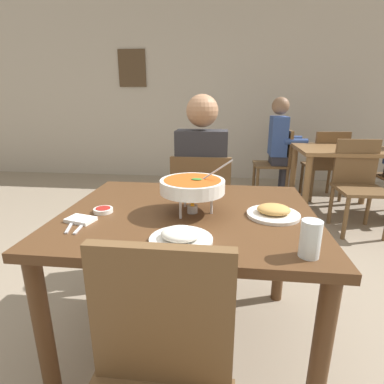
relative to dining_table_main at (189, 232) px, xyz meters
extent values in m
plane|color=gray|center=(0.00, 0.00, -0.65)|extent=(16.00, 16.00, 0.00)
cube|color=#BCB2A3|center=(0.00, 3.73, 0.85)|extent=(10.00, 0.10, 3.00)
cube|color=#4C3823|center=(-1.36, 3.67, 1.10)|extent=(0.44, 0.03, 0.56)
cube|color=#51331C|center=(0.00, 0.00, 0.09)|extent=(1.19, 0.97, 0.04)
cylinder|color=#51331C|center=(-0.53, -0.43, -0.29)|extent=(0.07, 0.07, 0.72)
cylinder|color=#51331C|center=(0.53, -0.43, -0.29)|extent=(0.07, 0.07, 0.72)
cylinder|color=#51331C|center=(-0.53, 0.43, -0.29)|extent=(0.07, 0.07, 0.72)
cylinder|color=#51331C|center=(0.53, 0.43, -0.29)|extent=(0.07, 0.07, 0.72)
cube|color=brown|center=(0.00, 0.87, -0.22)|extent=(0.44, 0.44, 0.03)
cube|color=brown|center=(0.00, 0.67, 0.02)|extent=(0.42, 0.04, 0.45)
cylinder|color=brown|center=(0.19, 1.06, -0.44)|extent=(0.04, 0.04, 0.42)
cylinder|color=brown|center=(-0.19, 1.06, -0.44)|extent=(0.04, 0.04, 0.42)
cylinder|color=brown|center=(0.19, 0.68, -0.44)|extent=(0.04, 0.04, 0.42)
cylinder|color=brown|center=(-0.19, 0.68, -0.44)|extent=(0.04, 0.04, 0.42)
cylinder|color=#2D2D38|center=(0.10, 0.89, -0.43)|extent=(0.10, 0.10, 0.45)
cylinder|color=#2D2D38|center=(-0.10, 0.89, -0.43)|extent=(0.10, 0.10, 0.45)
cube|color=#2D2D38|center=(0.00, 0.85, -0.14)|extent=(0.32, 0.32, 0.12)
cube|color=#2D2D33|center=(0.00, 0.77, 0.17)|extent=(0.36, 0.20, 0.50)
sphere|color=#A57756|center=(0.00, 0.77, 0.55)|extent=(0.22, 0.22, 0.22)
cylinder|color=#2D2D33|center=(0.16, 0.97, 0.12)|extent=(0.08, 0.28, 0.08)
cylinder|color=#2D2D33|center=(-0.16, 0.97, 0.12)|extent=(0.08, 0.28, 0.08)
cube|color=brown|center=(0.00, -0.64, 0.02)|extent=(0.42, 0.04, 0.45)
cylinder|color=silver|center=(0.11, -0.02, 0.16)|extent=(0.01, 0.01, 0.10)
cylinder|color=silver|center=(-0.02, 0.06, 0.16)|extent=(0.01, 0.01, 0.10)
cylinder|color=silver|center=(-0.02, -0.10, 0.16)|extent=(0.01, 0.01, 0.10)
torus|color=silver|center=(0.02, -0.02, 0.21)|extent=(0.21, 0.21, 0.01)
cylinder|color=#B2B2B7|center=(0.02, -0.02, 0.13)|extent=(0.05, 0.05, 0.04)
cone|color=orange|center=(0.02, -0.02, 0.16)|extent=(0.02, 0.02, 0.04)
cylinder|color=white|center=(0.02, -0.02, 0.24)|extent=(0.30, 0.30, 0.06)
cylinder|color=#B75119|center=(0.02, -0.02, 0.26)|extent=(0.26, 0.26, 0.01)
ellipsoid|color=#388433|center=(0.04, -0.02, 0.27)|extent=(0.05, 0.03, 0.01)
cylinder|color=silver|center=(0.11, 0.00, 0.30)|extent=(0.18, 0.01, 0.13)
cylinder|color=white|center=(0.01, -0.33, 0.12)|extent=(0.24, 0.24, 0.01)
ellipsoid|color=white|center=(0.01, -0.33, 0.14)|extent=(0.15, 0.13, 0.04)
cylinder|color=white|center=(0.39, -0.02, 0.12)|extent=(0.24, 0.24, 0.01)
ellipsoid|color=tan|center=(0.39, -0.02, 0.14)|extent=(0.15, 0.13, 0.04)
cylinder|color=white|center=(-0.40, -0.06, 0.12)|extent=(0.09, 0.09, 0.02)
cylinder|color=maroon|center=(-0.40, -0.06, 0.13)|extent=(0.07, 0.07, 0.01)
cube|color=white|center=(-0.45, -0.18, 0.12)|extent=(0.14, 0.11, 0.02)
cube|color=silver|center=(-0.47, -0.23, 0.11)|extent=(0.06, 0.17, 0.01)
cube|color=silver|center=(-0.42, -0.23, 0.11)|extent=(0.03, 0.17, 0.01)
cylinder|color=silver|center=(0.46, -0.39, 0.17)|extent=(0.07, 0.07, 0.13)
cylinder|color=gold|center=(0.46, -0.39, 0.15)|extent=(0.06, 0.06, 0.08)
cube|color=brown|center=(1.47, 2.17, 0.09)|extent=(1.00, 0.80, 0.04)
cylinder|color=brown|center=(1.03, 1.83, -0.29)|extent=(0.07, 0.07, 0.72)
cylinder|color=brown|center=(1.03, 2.51, -0.29)|extent=(0.07, 0.07, 0.72)
cylinder|color=brown|center=(1.91, 2.51, -0.29)|extent=(0.07, 0.07, 0.72)
cylinder|color=brown|center=(1.93, 2.33, -0.44)|extent=(0.04, 0.04, 0.42)
cube|color=brown|center=(0.78, 2.74, -0.22)|extent=(0.45, 0.45, 0.03)
cube|color=brown|center=(0.98, 2.75, 0.02)|extent=(0.05, 0.42, 0.45)
cylinder|color=brown|center=(0.58, 2.93, -0.44)|extent=(0.04, 0.04, 0.42)
cylinder|color=brown|center=(0.60, 2.55, -0.44)|extent=(0.04, 0.04, 0.42)
cylinder|color=brown|center=(0.96, 2.94, -0.44)|extent=(0.04, 0.04, 0.42)
cylinder|color=brown|center=(0.97, 2.56, -0.44)|extent=(0.04, 0.04, 0.42)
cube|color=brown|center=(1.49, 1.61, -0.22)|extent=(0.46, 0.46, 0.03)
cube|color=brown|center=(1.48, 1.81, 0.02)|extent=(0.42, 0.05, 0.45)
cylinder|color=brown|center=(1.30, 1.41, -0.44)|extent=(0.04, 0.04, 0.42)
cylinder|color=brown|center=(1.29, 1.79, -0.44)|extent=(0.04, 0.04, 0.42)
cylinder|color=brown|center=(1.67, 1.81, -0.44)|extent=(0.04, 0.04, 0.42)
cube|color=brown|center=(1.45, 2.74, -0.22)|extent=(0.48, 0.48, 0.03)
cube|color=brown|center=(1.47, 2.54, 0.02)|extent=(0.42, 0.08, 0.45)
cylinder|color=brown|center=(1.62, 2.95, -0.44)|extent=(0.04, 0.04, 0.42)
cylinder|color=brown|center=(1.24, 2.91, -0.44)|extent=(0.04, 0.04, 0.42)
cylinder|color=brown|center=(1.66, 2.57, -0.44)|extent=(0.04, 0.04, 0.42)
cylinder|color=brown|center=(1.28, 2.53, -0.44)|extent=(0.04, 0.04, 0.42)
cylinder|color=#2D2D38|center=(0.96, 2.63, -0.43)|extent=(0.10, 0.10, 0.45)
cylinder|color=#2D2D38|center=(0.96, 2.83, -0.43)|extent=(0.10, 0.10, 0.45)
cube|color=#2D2D38|center=(0.92, 2.73, -0.14)|extent=(0.32, 0.32, 0.12)
cube|color=#334C8C|center=(0.84, 2.73, 0.17)|extent=(0.20, 0.36, 0.50)
sphere|color=#846047|center=(0.84, 2.73, 0.55)|extent=(0.22, 0.22, 0.22)
cylinder|color=#334C8C|center=(1.04, 2.57, 0.12)|extent=(0.28, 0.08, 0.08)
cylinder|color=#334C8C|center=(1.04, 2.89, 0.12)|extent=(0.28, 0.08, 0.08)
camera|label=1|loc=(0.17, -1.34, 0.62)|focal=28.07mm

